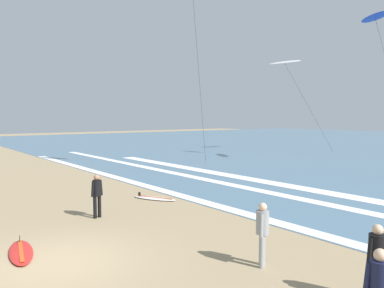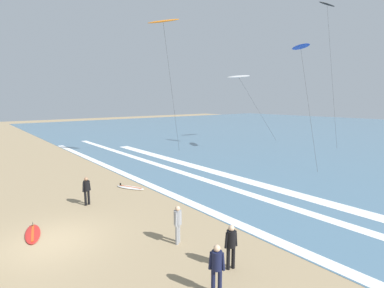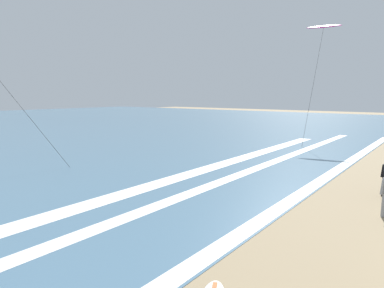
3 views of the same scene
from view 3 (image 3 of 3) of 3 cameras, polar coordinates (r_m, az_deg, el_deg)
name	(u,v)px [view 3 (image 3 of 3)]	position (r m, az deg, el deg)	size (l,w,h in m)	color
wave_foam_shoreline	(266,217)	(12.11, 12.74, -12.16)	(54.84, 0.64, 0.01)	white
wave_foam_mid_break	(156,206)	(12.94, -6.16, -10.64)	(56.60, 0.73, 0.01)	white
wave_foam_outer_break	(145,188)	(15.42, -8.17, -7.50)	(43.17, 1.08, 0.01)	white
kite_magenta_low_near	(324,27)	(35.59, 21.82, 18.25)	(7.79, 3.29, 10.90)	#CC2384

